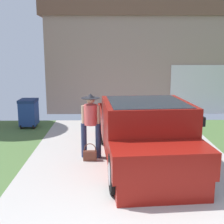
% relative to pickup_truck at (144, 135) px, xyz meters
% --- Properties ---
extents(pickup_truck, '(2.41, 5.27, 1.58)m').
position_rel_pickup_truck_xyz_m(pickup_truck, '(0.00, 0.00, 0.00)').
color(pickup_truck, maroon).
rests_on(pickup_truck, ground).
extents(person_with_hat, '(0.52, 0.47, 1.68)m').
position_rel_pickup_truck_xyz_m(person_with_hat, '(-1.31, 0.41, 0.27)').
color(person_with_hat, navy).
rests_on(person_with_hat, ground).
extents(handbag, '(0.34, 0.15, 0.45)m').
position_rel_pickup_truck_xyz_m(handbag, '(-1.33, 0.16, -0.56)').
color(handbag, brown).
rests_on(handbag, ground).
extents(house_with_garage, '(10.60, 6.14, 5.28)m').
position_rel_pickup_truck_xyz_m(house_with_garage, '(1.56, 8.67, 1.97)').
color(house_with_garage, tan).
rests_on(house_with_garage, ground).
extents(wheeled_trash_bin, '(0.60, 0.72, 1.03)m').
position_rel_pickup_truck_xyz_m(wheeled_trash_bin, '(-3.74, 3.52, -0.15)').
color(wheeled_trash_bin, navy).
rests_on(wheeled_trash_bin, ground).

